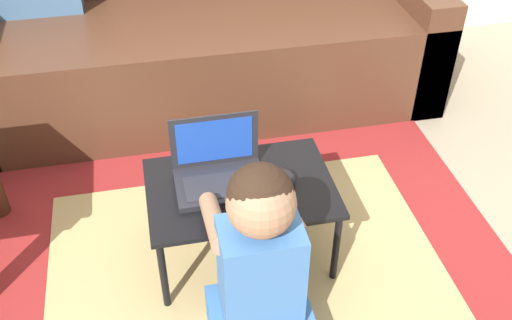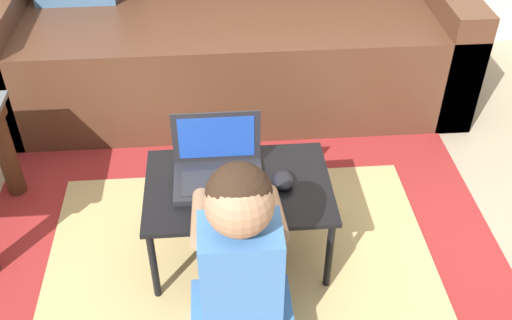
# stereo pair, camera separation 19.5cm
# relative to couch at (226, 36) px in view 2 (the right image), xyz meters

# --- Properties ---
(ground_plane) EXTENTS (16.00, 16.00, 0.00)m
(ground_plane) POSITION_rel_couch_xyz_m (0.12, -1.26, -0.29)
(ground_plane) COLOR gray
(area_rug) EXTENTS (1.87, 1.69, 0.01)m
(area_rug) POSITION_rel_couch_xyz_m (-0.00, -1.27, -0.29)
(area_rug) COLOR maroon
(area_rug) RESTS_ON ground_plane
(couch) EXTENTS (2.13, 0.80, 0.84)m
(couch) POSITION_rel_couch_xyz_m (0.00, 0.00, 0.00)
(couch) COLOR #4C2D1E
(couch) RESTS_ON ground_plane
(laptop_desk) EXTENTS (0.61, 0.41, 0.31)m
(laptop_desk) POSITION_rel_couch_xyz_m (-0.00, -1.09, -0.01)
(laptop_desk) COLOR black
(laptop_desk) RESTS_ON ground_plane
(laptop) EXTENTS (0.29, 0.20, 0.21)m
(laptop) POSITION_rel_couch_xyz_m (-0.07, -1.05, 0.05)
(laptop) COLOR #232328
(laptop) RESTS_ON laptop_desk
(computer_mouse) EXTENTS (0.07, 0.10, 0.04)m
(computer_mouse) POSITION_rel_couch_xyz_m (0.14, -1.09, 0.03)
(computer_mouse) COLOR black
(computer_mouse) RESTS_ON laptop_desk
(person_seated) EXTENTS (0.30, 0.42, 0.68)m
(person_seated) POSITION_rel_couch_xyz_m (-0.01, -1.45, 0.03)
(person_seated) COLOR #3D70B2
(person_seated) RESTS_ON ground_plane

